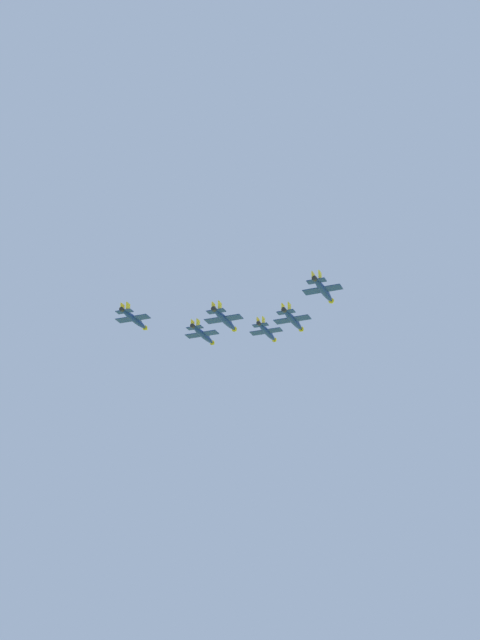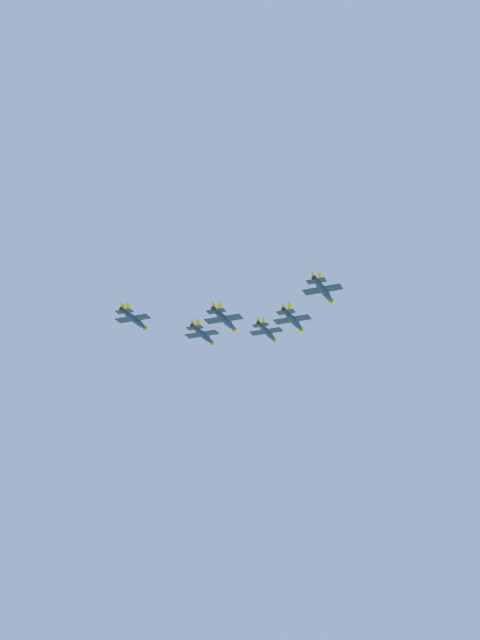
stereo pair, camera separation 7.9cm
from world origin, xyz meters
TOP-DOWN VIEW (x-y plane):
  - jet_lead at (-14.40, -28.31)m, footprint 9.22×13.83m
  - jet_left_wingman at (-9.07, -9.61)m, footprint 9.12×13.71m
  - jet_right_wingman at (-32.00, -20.03)m, footprint 9.68×14.58m
  - jet_left_outer at (-3.73, 9.09)m, footprint 9.18×13.76m
  - jet_right_outer at (-49.59, -11.75)m, footprint 9.56×14.38m
  - jet_slot_rear at (-26.66, -1.33)m, footprint 9.56×14.33m

SIDE VIEW (x-z plane):
  - jet_slot_rear at x=-26.66m, z-range 143.96..147.17m
  - jet_right_outer at x=-49.59m, z-range 147.36..150.56m
  - jet_left_wingman at x=-9.07m, z-range 147.69..150.75m
  - jet_right_wingman at x=-32.00m, z-range 147.71..150.96m
  - jet_left_outer at x=-3.73m, z-range 148.29..151.38m
  - jet_lead at x=-14.40m, z-range 152.20..155.30m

